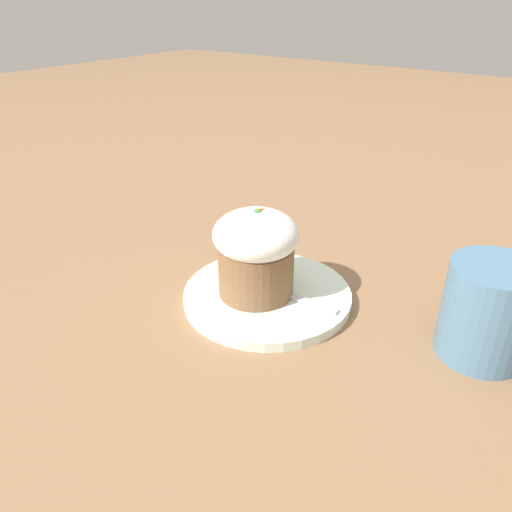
{
  "coord_description": "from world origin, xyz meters",
  "views": [
    {
      "loc": [
        -0.42,
        -0.29,
        0.34
      ],
      "look_at": [
        -0.01,
        0.01,
        0.06
      ],
      "focal_mm": 35.0,
      "sensor_mm": 36.0,
      "label": 1
    }
  ],
  "objects": [
    {
      "name": "carrot_cake",
      "position": [
        -0.01,
        0.01,
        0.07
      ],
      "size": [
        0.1,
        0.1,
        0.11
      ],
      "color": "brown",
      "rests_on": "dessert_plate"
    },
    {
      "name": "ground_plane",
      "position": [
        0.0,
        0.0,
        0.0
      ],
      "size": [
        4.0,
        4.0,
        0.0
      ],
      "primitive_type": "plane",
      "color": "#846042"
    },
    {
      "name": "spoon",
      "position": [
        0.0,
        -0.02,
        0.02
      ],
      "size": [
        0.03,
        0.1,
        0.01
      ],
      "color": "silver",
      "rests_on": "dessert_plate"
    },
    {
      "name": "coffee_cup",
      "position": [
        0.05,
        -0.24,
        0.05
      ],
      "size": [
        0.13,
        0.09,
        0.1
      ],
      "color": "teal",
      "rests_on": "ground_plane"
    },
    {
      "name": "dessert_plate",
      "position": [
        0.0,
        0.0,
        0.01
      ],
      "size": [
        0.2,
        0.2,
        0.01
      ],
      "color": "silver",
      "rests_on": "ground_plane"
    }
  ]
}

